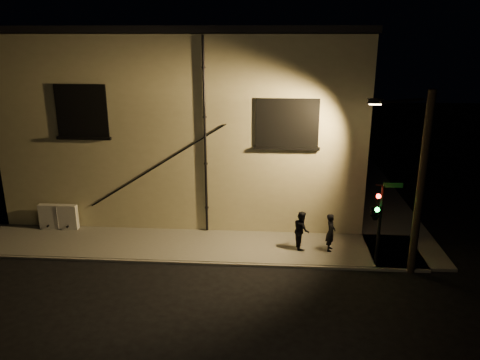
# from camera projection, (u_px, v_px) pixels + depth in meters

# --- Properties ---
(ground) EXTENTS (90.00, 90.00, 0.00)m
(ground) POSITION_uv_depth(u_px,v_px,m) (243.00, 265.00, 17.93)
(ground) COLOR black
(sidewalk) EXTENTS (21.00, 16.00, 0.12)m
(sidewalk) POSITION_uv_depth(u_px,v_px,m) (275.00, 221.00, 22.01)
(sidewalk) COLOR #64625A
(sidewalk) RESTS_ON ground
(building) EXTENTS (16.20, 12.23, 8.80)m
(building) POSITION_uv_depth(u_px,v_px,m) (199.00, 112.00, 25.36)
(building) COLOR #C3BA8C
(building) RESTS_ON ground
(utility_cabinet) EXTENTS (1.72, 0.29, 1.13)m
(utility_cabinet) POSITION_uv_depth(u_px,v_px,m) (59.00, 217.00, 20.85)
(utility_cabinet) COLOR silver
(utility_cabinet) RESTS_ON sidewalk
(pedestrian_a) EXTENTS (0.47, 0.62, 1.55)m
(pedestrian_a) POSITION_uv_depth(u_px,v_px,m) (331.00, 232.00, 18.71)
(pedestrian_a) COLOR black
(pedestrian_a) RESTS_ON sidewalk
(pedestrian_b) EXTENTS (0.71, 0.85, 1.58)m
(pedestrian_b) POSITION_uv_depth(u_px,v_px,m) (301.00, 230.00, 18.91)
(pedestrian_b) COLOR black
(pedestrian_b) RESTS_ON sidewalk
(traffic_signal) EXTENTS (1.12, 1.87, 3.24)m
(traffic_signal) POSITION_uv_depth(u_px,v_px,m) (376.00, 211.00, 17.10)
(traffic_signal) COLOR black
(traffic_signal) RESTS_ON sidewalk
(streetlamp_pole) EXTENTS (2.02, 1.38, 6.75)m
(streetlamp_pole) POSITION_uv_depth(u_px,v_px,m) (418.00, 179.00, 16.45)
(streetlamp_pole) COLOR black
(streetlamp_pole) RESTS_ON ground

